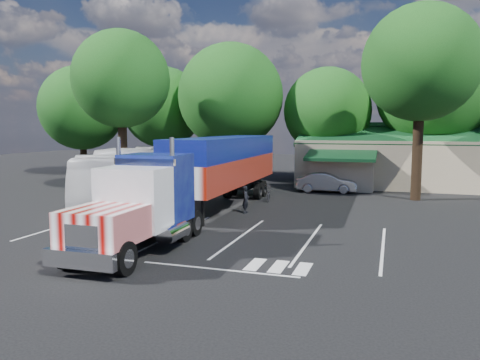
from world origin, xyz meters
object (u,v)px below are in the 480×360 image
(bicycle, at_px, (269,195))
(silver_sedan, at_px, (327,183))
(woman, at_px, (246,199))
(semi_truck, at_px, (209,170))
(tour_bus, at_px, (131,175))

(bicycle, distance_m, silver_sedan, 6.59)
(woman, height_order, silver_sedan, woman)
(silver_sedan, bearing_deg, semi_truck, 152.43)
(woman, height_order, bicycle, woman)
(bicycle, bearing_deg, tour_bus, -171.36)
(semi_truck, bearing_deg, bicycle, 71.02)
(tour_bus, bearing_deg, woman, -21.87)
(tour_bus, distance_m, silver_sedan, 15.11)
(semi_truck, bearing_deg, silver_sedan, 65.45)
(woman, distance_m, bicycle, 4.76)
(semi_truck, xyz_separation_m, bicycle, (2.00, 6.12, -2.22))
(tour_bus, relative_size, silver_sedan, 2.83)
(tour_bus, height_order, silver_sedan, tour_bus)
(tour_bus, xyz_separation_m, silver_sedan, (12.00, 9.12, -1.08))
(tour_bus, bearing_deg, bicycle, 8.18)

